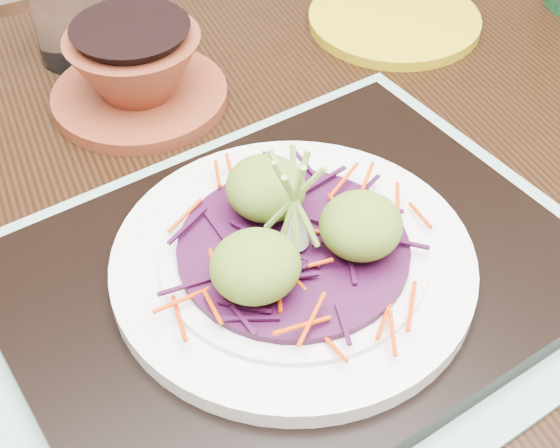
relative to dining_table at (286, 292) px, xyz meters
name	(u,v)px	position (x,y,z in m)	size (l,w,h in m)	color
dining_table	(286,292)	(0.00, 0.00, 0.00)	(1.27, 0.90, 0.76)	black
placemat	(293,287)	(-0.03, -0.07, 0.10)	(0.46, 0.36, 0.00)	gray
serving_tray	(293,277)	(-0.03, -0.07, 0.11)	(0.40, 0.30, 0.02)	black
white_plate	(293,261)	(-0.03, -0.07, 0.13)	(0.26, 0.26, 0.02)	silver
cabbage_bed	(293,248)	(-0.03, -0.07, 0.14)	(0.16, 0.16, 0.01)	#360A2C
carrot_julienne	(293,240)	(-0.03, -0.07, 0.15)	(0.20, 0.20, 0.01)	#C93303
guacamole_scoops	(294,225)	(-0.03, -0.07, 0.17)	(0.14, 0.12, 0.04)	#587523
scallion_garnish	(294,204)	(-0.03, -0.07, 0.19)	(0.06, 0.06, 0.09)	#8AB648
water_glass	(68,11)	(-0.08, 0.30, 0.15)	(0.07, 0.07, 0.10)	white
terracotta_bowl_set	(137,73)	(-0.05, 0.20, 0.13)	(0.18, 0.18, 0.07)	maroon
yellow_plate	(394,20)	(0.24, 0.20, 0.11)	(0.18, 0.18, 0.01)	#AA9312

